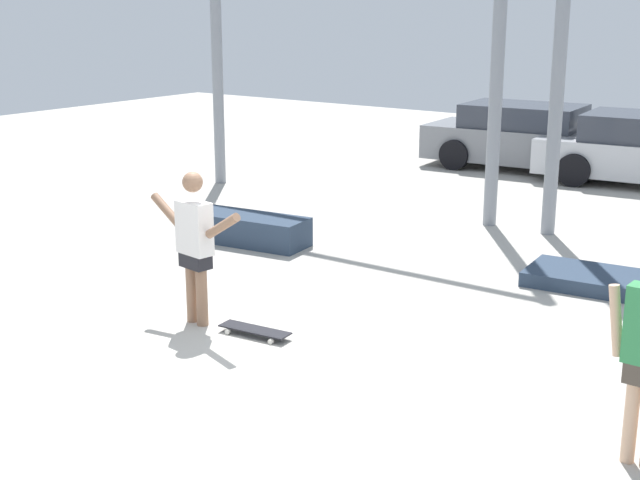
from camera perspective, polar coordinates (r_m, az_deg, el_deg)
The scene contains 5 objects.
ground_plane at distance 8.85m, azimuth -3.32°, elevation -7.13°, with size 36.00×36.00×0.00m, color #B2ADA3.
skateboarder at distance 9.38m, azimuth -8.02°, elevation -0.05°, with size 1.43×0.31×1.64m.
skateboard at distance 9.22m, azimuth -4.20°, elevation -5.77°, with size 0.80×0.30×0.08m.
grind_box at distance 12.67m, azimuth -4.81°, elevation 0.73°, with size 1.85×0.64×0.41m, color #28384C.
parked_car_grey at distance 18.58m, azimuth 13.20°, elevation 6.37°, with size 4.27×2.08×1.31m.
Camera 1 is at (5.20, -6.32, 3.35)m, focal length 50.00 mm.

